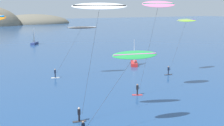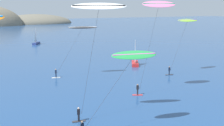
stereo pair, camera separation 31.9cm
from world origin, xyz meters
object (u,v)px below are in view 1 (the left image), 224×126
(kitesurfer_black, at_px, (79,32))
(kitesurfer_pink, at_px, (157,11))
(sailboat_near, at_px, (134,62))
(sailboat_far, at_px, (35,42))
(kitesurfer_lime, at_px, (185,25))
(kitesurfer_green, at_px, (130,62))
(kitesurfer_white, at_px, (98,17))

(kitesurfer_black, relative_size, kitesurfer_pink, 0.68)
(sailboat_near, distance_m, kitesurfer_black, 17.33)
(sailboat_far, bearing_deg, kitesurfer_lime, -73.05)
(sailboat_far, height_order, kitesurfer_black, kitesurfer_black)
(kitesurfer_green, height_order, kitesurfer_black, kitesurfer_black)
(sailboat_near, height_order, kitesurfer_lime, kitesurfer_lime)
(kitesurfer_pink, xyz_separation_m, kitesurfer_lime, (12.73, 8.85, -2.90))
(kitesurfer_white, xyz_separation_m, kitesurfer_black, (5.20, 20.65, -3.46))
(sailboat_far, relative_size, kitesurfer_pink, 0.41)
(sailboat_near, bearing_deg, sailboat_far, 105.82)
(kitesurfer_white, distance_m, kitesurfer_pink, 12.85)
(kitesurfer_lime, bearing_deg, sailboat_near, 111.41)
(kitesurfer_green, height_order, kitesurfer_white, kitesurfer_white)
(kitesurfer_green, bearing_deg, sailboat_far, 86.25)
(kitesurfer_green, bearing_deg, kitesurfer_black, 82.08)
(sailboat_near, distance_m, sailboat_far, 48.05)
(sailboat_far, bearing_deg, kitesurfer_white, -95.36)
(sailboat_near, relative_size, sailboat_far, 1.00)
(sailboat_near, distance_m, kitesurfer_white, 34.39)
(sailboat_near, xyz_separation_m, kitesurfer_lime, (4.43, -11.30, 8.76))
(sailboat_near, xyz_separation_m, kitesurfer_white, (-19.85, -25.75, 11.18))
(kitesurfer_black, distance_m, kitesurfer_lime, 20.09)
(kitesurfer_green, height_order, kitesurfer_lime, kitesurfer_lime)
(sailboat_near, bearing_deg, kitesurfer_pink, -112.39)
(sailboat_far, bearing_deg, kitesurfer_pink, -85.86)
(sailboat_far, height_order, kitesurfer_white, kitesurfer_white)
(kitesurfer_white, distance_m, kitesurfer_lime, 28.37)
(sailboat_far, bearing_deg, kitesurfer_black, -91.73)
(kitesurfer_green, relative_size, kitesurfer_pink, 0.62)
(sailboat_far, bearing_deg, sailboat_near, -74.18)
(kitesurfer_green, relative_size, kitesurfer_lime, 0.80)
(sailboat_near, relative_size, kitesurfer_white, 0.43)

